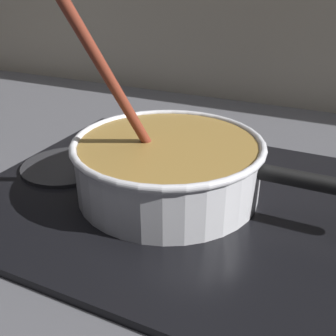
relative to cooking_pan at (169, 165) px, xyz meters
name	(u,v)px	position (x,y,z in m)	size (l,w,h in m)	color
hob_plate	(168,195)	(0.00, 0.00, -0.05)	(0.56, 0.48, 0.01)	black
burner_ring	(168,189)	(0.00, 0.00, -0.04)	(0.17, 0.17, 0.01)	#592D0C
spare_burner	(66,166)	(-0.19, 0.00, -0.04)	(0.15, 0.15, 0.01)	#262628
cooking_pan	(169,165)	(0.00, 0.00, 0.00)	(0.44, 0.28, 0.31)	silver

